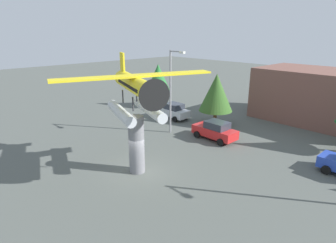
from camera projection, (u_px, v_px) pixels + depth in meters
The scene contains 9 objects.
ground_plane at pixel (137, 171), 20.60m from camera, with size 140.00×140.00×0.00m, color #515651.
display_pedestal at pixel (137, 144), 19.98m from camera, with size 1.10×1.10×4.13m, color slate.
floatplane_monument at pixel (135, 92), 18.74m from camera, with size 7.20×10.17×4.00m.
car_near_silver at pixel (173, 111), 32.97m from camera, with size 4.20×2.02×1.76m.
car_mid_red at pixel (215, 130), 26.43m from camera, with size 4.20×2.02×1.76m.
streetlight_primary at pixel (172, 86), 27.06m from camera, with size 1.84×0.28×7.96m.
storefront_building at pixel (326, 97), 30.90m from camera, with size 13.98×7.87×5.66m, color brown.
tree_west at pixel (158, 78), 37.13m from camera, with size 3.22×3.22×5.59m.
tree_east at pixel (216, 93), 29.97m from camera, with size 3.53×3.53×5.45m.
Camera 1 is at (15.08, -11.07, 9.60)m, focal length 30.74 mm.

